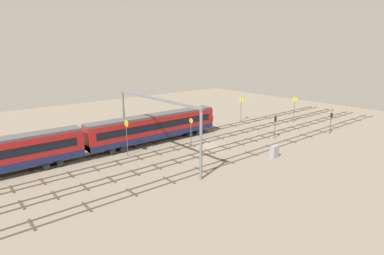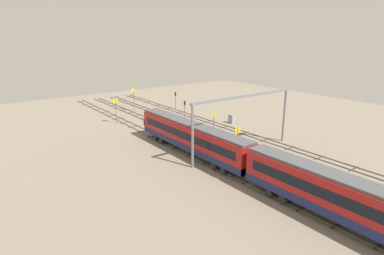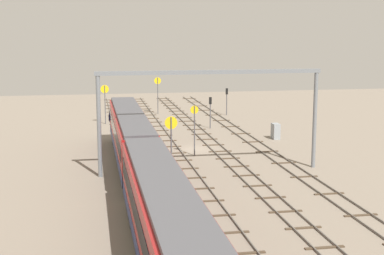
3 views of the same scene
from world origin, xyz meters
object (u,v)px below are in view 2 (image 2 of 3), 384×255
(overhead_gantry, at_px, (244,109))
(signal_light_trackside_approach, at_px, (185,107))
(train, at_px, (249,161))
(relay_cabinet, at_px, (232,119))
(speed_sign_near_foreground, at_px, (116,106))
(speed_sign_far_trackside, at_px, (214,124))
(speed_sign_distant_end, at_px, (133,96))
(signal_light_trackside_departure, at_px, (175,97))
(speed_sign_mid_trackside, at_px, (237,139))

(overhead_gantry, xyz_separation_m, signal_light_trackside_approach, (22.02, -4.71, -4.19))
(train, distance_m, relay_cabinet, 27.56)
(signal_light_trackside_approach, bearing_deg, speed_sign_near_foreground, 65.98)
(relay_cabinet, bearing_deg, speed_sign_far_trackside, 122.85)
(train, xyz_separation_m, relay_cabinet, (21.26, -17.46, -1.75))
(speed_sign_near_foreground, xyz_separation_m, speed_sign_far_trackside, (-21.23, -8.25, -0.35))
(speed_sign_distant_end, xyz_separation_m, signal_light_trackside_departure, (-3.21, -9.89, -0.98))
(speed_sign_near_foreground, bearing_deg, speed_sign_mid_trackside, -171.49)
(overhead_gantry, bearing_deg, relay_cabinet, -37.96)
(speed_sign_far_trackside, bearing_deg, speed_sign_distant_end, 0.36)
(signal_light_trackside_departure, bearing_deg, speed_sign_far_trackside, 159.58)
(train, distance_m, speed_sign_distant_end, 44.00)
(speed_sign_near_foreground, bearing_deg, overhead_gantry, -163.13)
(speed_sign_distant_end, distance_m, signal_light_trackside_departure, 10.44)
(speed_sign_mid_trackside, height_order, signal_light_trackside_departure, speed_sign_mid_trackside)
(speed_sign_far_trackside, relative_size, relay_cabinet, 2.80)
(overhead_gantry, relative_size, signal_light_trackside_departure, 4.97)
(overhead_gantry, distance_m, speed_sign_near_foreground, 29.34)
(overhead_gantry, height_order, speed_sign_mid_trackside, overhead_gantry)
(speed_sign_distant_end, bearing_deg, overhead_gantry, -179.38)
(speed_sign_mid_trackside, relative_size, signal_light_trackside_departure, 1.37)
(overhead_gantry, height_order, relay_cabinet, overhead_gantry)
(overhead_gantry, bearing_deg, speed_sign_distant_end, 0.62)
(signal_light_trackside_approach, bearing_deg, relay_cabinet, -144.41)
(overhead_gantry, distance_m, signal_light_trackside_departure, 34.35)
(speed_sign_mid_trackside, bearing_deg, speed_sign_far_trackside, -21.54)
(overhead_gantry, bearing_deg, speed_sign_near_foreground, 16.87)
(speed_sign_mid_trackside, relative_size, speed_sign_distant_end, 1.00)
(speed_sign_mid_trackside, xyz_separation_m, speed_sign_distant_end, (38.61, -3.50, -0.02))
(speed_sign_near_foreground, distance_m, signal_light_trackside_departure, 18.62)
(speed_sign_near_foreground, relative_size, speed_sign_far_trackside, 1.04)
(relay_cabinet, bearing_deg, speed_sign_near_foreground, 53.41)
(relay_cabinet, bearing_deg, speed_sign_distant_end, 26.43)
(speed_sign_far_trackside, height_order, signal_light_trackside_approach, speed_sign_far_trackside)
(train, distance_m, overhead_gantry, 11.00)
(train, bearing_deg, signal_light_trackside_departure, -21.99)
(overhead_gantry, height_order, signal_light_trackside_approach, overhead_gantry)
(signal_light_trackside_approach, bearing_deg, train, 158.79)
(train, relative_size, signal_light_trackside_departure, 12.55)
(speed_sign_far_trackside, bearing_deg, speed_sign_mid_trackside, 158.46)
(overhead_gantry, xyz_separation_m, signal_light_trackside_departure, (32.74, -9.50, -4.21))
(overhead_gantry, distance_m, speed_sign_far_trackside, 7.60)
(overhead_gantry, relative_size, speed_sign_near_foreground, 3.80)
(speed_sign_mid_trackside, bearing_deg, speed_sign_distant_end, -5.18)
(overhead_gantry, distance_m, speed_sign_mid_trackside, 5.70)
(speed_sign_mid_trackside, bearing_deg, signal_light_trackside_departure, -20.72)
(train, height_order, speed_sign_distant_end, speed_sign_distant_end)
(train, height_order, relay_cabinet, train)
(train, relative_size, speed_sign_mid_trackside, 9.16)
(signal_light_trackside_departure, xyz_separation_m, relay_cabinet, (-19.05, -1.18, -1.75))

